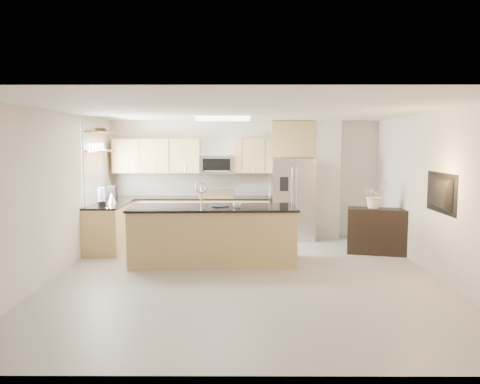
{
  "coord_description": "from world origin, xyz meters",
  "views": [
    {
      "loc": [
        -0.05,
        -7.3,
        2.11
      ],
      "look_at": [
        -0.08,
        1.3,
        1.21
      ],
      "focal_mm": 35.0,
      "sensor_mm": 36.0,
      "label": 1
    }
  ],
  "objects_px": {
    "microwave": "(217,165)",
    "island": "(213,235)",
    "blender": "(101,198)",
    "credenza": "(377,231)",
    "platter": "(219,206)",
    "refrigerator": "(292,199)",
    "flower_vase": "(375,189)",
    "cup": "(237,205)",
    "range": "(217,217)",
    "coffee_maker": "(112,194)",
    "bowl": "(102,129)",
    "kettle": "(112,198)",
    "television": "(436,193)"
  },
  "relations": [
    {
      "from": "island",
      "to": "blender",
      "type": "xyz_separation_m",
      "value": [
        -2.12,
        0.56,
        0.57
      ]
    },
    {
      "from": "island",
      "to": "cup",
      "type": "relative_size",
      "value": 21.3
    },
    {
      "from": "blender",
      "to": "television",
      "type": "height_order",
      "value": "television"
    },
    {
      "from": "credenza",
      "to": "blender",
      "type": "distance_m",
      "value": 5.24
    },
    {
      "from": "credenza",
      "to": "cup",
      "type": "bearing_deg",
      "value": -148.29
    },
    {
      "from": "credenza",
      "to": "coffee_maker",
      "type": "bearing_deg",
      "value": -173.9
    },
    {
      "from": "cup",
      "to": "microwave",
      "type": "bearing_deg",
      "value": 100.85
    },
    {
      "from": "blender",
      "to": "bowl",
      "type": "relative_size",
      "value": 1.0
    },
    {
      "from": "island",
      "to": "television",
      "type": "distance_m",
      "value": 3.71
    },
    {
      "from": "flower_vase",
      "to": "television",
      "type": "distance_m",
      "value": 1.83
    },
    {
      "from": "range",
      "to": "coffee_maker",
      "type": "height_order",
      "value": "coffee_maker"
    },
    {
      "from": "microwave",
      "to": "credenza",
      "type": "relative_size",
      "value": 0.7
    },
    {
      "from": "cup",
      "to": "range",
      "type": "bearing_deg",
      "value": 101.42
    },
    {
      "from": "blender",
      "to": "island",
      "type": "bearing_deg",
      "value": -14.89
    },
    {
      "from": "island",
      "to": "credenza",
      "type": "distance_m",
      "value": 3.16
    },
    {
      "from": "island",
      "to": "coffee_maker",
      "type": "xyz_separation_m",
      "value": [
        -2.14,
        1.36,
        0.57
      ]
    },
    {
      "from": "platter",
      "to": "cup",
      "type": "bearing_deg",
      "value": -32.09
    },
    {
      "from": "island",
      "to": "television",
      "type": "xyz_separation_m",
      "value": [
        3.47,
        -1.0,
        0.85
      ]
    },
    {
      "from": "range",
      "to": "platter",
      "type": "bearing_deg",
      "value": -85.83
    },
    {
      "from": "refrigerator",
      "to": "flower_vase",
      "type": "height_order",
      "value": "refrigerator"
    },
    {
      "from": "refrigerator",
      "to": "bowl",
      "type": "distance_m",
      "value": 4.25
    },
    {
      "from": "range",
      "to": "island",
      "type": "height_order",
      "value": "island"
    },
    {
      "from": "kettle",
      "to": "flower_vase",
      "type": "distance_m",
      "value": 5.13
    },
    {
      "from": "bowl",
      "to": "flower_vase",
      "type": "relative_size",
      "value": 0.48
    },
    {
      "from": "platter",
      "to": "coffee_maker",
      "type": "height_order",
      "value": "coffee_maker"
    },
    {
      "from": "refrigerator",
      "to": "television",
      "type": "xyz_separation_m",
      "value": [
        1.85,
        -3.07,
        0.46
      ]
    },
    {
      "from": "cup",
      "to": "platter",
      "type": "distance_m",
      "value": 0.37
    },
    {
      "from": "island",
      "to": "kettle",
      "type": "relative_size",
      "value": 12.4
    },
    {
      "from": "flower_vase",
      "to": "television",
      "type": "xyz_separation_m",
      "value": [
        0.42,
        -1.77,
        0.11
      ]
    },
    {
      "from": "credenza",
      "to": "platter",
      "type": "relative_size",
      "value": 3.21
    },
    {
      "from": "credenza",
      "to": "television",
      "type": "bearing_deg",
      "value": -64.17
    },
    {
      "from": "range",
      "to": "bowl",
      "type": "height_order",
      "value": "bowl"
    },
    {
      "from": "credenza",
      "to": "flower_vase",
      "type": "xyz_separation_m",
      "value": [
        -0.04,
        0.07,
        0.81
      ]
    },
    {
      "from": "microwave",
      "to": "blender",
      "type": "distance_m",
      "value": 2.73
    },
    {
      "from": "credenza",
      "to": "cup",
      "type": "relative_size",
      "value": 7.87
    },
    {
      "from": "kettle",
      "to": "microwave",
      "type": "bearing_deg",
      "value": 30.09
    },
    {
      "from": "microwave",
      "to": "cup",
      "type": "distance_m",
      "value": 2.54
    },
    {
      "from": "microwave",
      "to": "island",
      "type": "distance_m",
      "value": 2.51
    },
    {
      "from": "microwave",
      "to": "platter",
      "type": "distance_m",
      "value": 2.32
    },
    {
      "from": "kettle",
      "to": "cup",
      "type": "bearing_deg",
      "value": -26.78
    },
    {
      "from": "range",
      "to": "bowl",
      "type": "relative_size",
      "value": 3.18
    },
    {
      "from": "platter",
      "to": "credenza",
      "type": "bearing_deg",
      "value": 13.21
    },
    {
      "from": "platter",
      "to": "blender",
      "type": "xyz_separation_m",
      "value": [
        -2.23,
        0.55,
        0.06
      ]
    },
    {
      "from": "microwave",
      "to": "cup",
      "type": "height_order",
      "value": "microwave"
    },
    {
      "from": "cup",
      "to": "coffee_maker",
      "type": "bearing_deg",
      "value": 148.99
    },
    {
      "from": "platter",
      "to": "kettle",
      "type": "bearing_deg",
      "value": 154.02
    },
    {
      "from": "island",
      "to": "blender",
      "type": "relative_size",
      "value": 8.18
    },
    {
      "from": "range",
      "to": "cup",
      "type": "bearing_deg",
      "value": -78.58
    },
    {
      "from": "credenza",
      "to": "range",
      "type": "bearing_deg",
      "value": 168.82
    },
    {
      "from": "microwave",
      "to": "credenza",
      "type": "xyz_separation_m",
      "value": [
        3.13,
        -1.54,
        -1.2
      ]
    }
  ]
}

